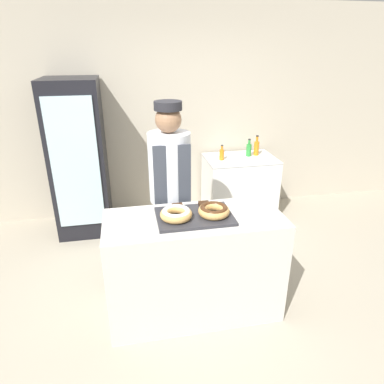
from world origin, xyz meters
TOP-DOWN VIEW (x-y plane):
  - ground_plane at (0.00, 0.00)m, footprint 14.00×14.00m
  - wall_back at (0.00, 2.13)m, footprint 8.00×0.06m
  - display_counter at (0.00, 0.00)m, footprint 1.44×0.61m
  - serving_tray at (0.00, 0.00)m, footprint 0.60×0.41m
  - donut_light_glaze at (-0.15, -0.03)m, footprint 0.25×0.25m
  - donut_chocolate_glaze at (0.15, -0.03)m, footprint 0.25×0.25m
  - brownie_back_left at (-0.11, 0.14)m, footprint 0.09×0.09m
  - brownie_back_right at (0.11, 0.14)m, footprint 0.09×0.09m
  - baker_person at (-0.12, 0.54)m, footprint 0.38×0.38m
  - beverage_fridge at (-1.05, 1.73)m, footprint 0.62×0.69m
  - chest_freezer at (0.98, 1.74)m, footprint 0.91×0.63m
  - bottle_orange at (0.71, 1.70)m, footprint 0.06×0.06m
  - bottle_green at (1.10, 1.79)m, footprint 0.07×0.07m
  - bottle_orange_b at (1.22, 1.81)m, footprint 0.07×0.07m

SIDE VIEW (x-z plane):
  - ground_plane at x=0.00m, z-range 0.00..0.00m
  - chest_freezer at x=0.98m, z-range 0.00..0.82m
  - display_counter at x=0.00m, z-range 0.00..0.92m
  - bottle_orange at x=0.71m, z-range 0.80..0.99m
  - bottle_green at x=1.10m, z-range 0.79..1.02m
  - bottle_orange_b at x=1.22m, z-range 0.79..1.05m
  - baker_person at x=-0.12m, z-range 0.05..1.80m
  - beverage_fridge at x=-1.05m, z-range 0.00..1.85m
  - serving_tray at x=0.00m, z-range 0.92..0.94m
  - brownie_back_left at x=-0.11m, z-range 0.94..0.97m
  - brownie_back_right at x=0.11m, z-range 0.94..0.97m
  - donut_light_glaze at x=-0.15m, z-range 0.94..1.02m
  - donut_chocolate_glaze at x=0.15m, z-range 0.94..1.02m
  - wall_back at x=0.00m, z-range 0.00..2.70m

